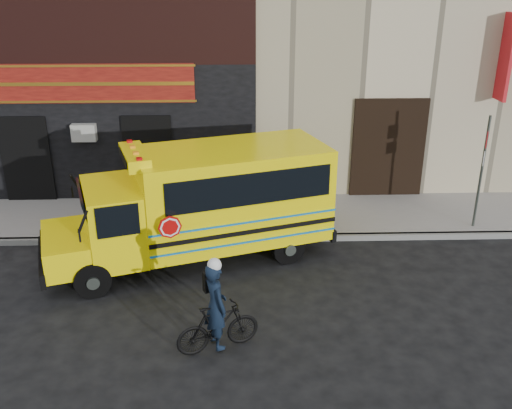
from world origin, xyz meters
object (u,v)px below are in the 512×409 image
object	(u,v)px
bicycle	(218,327)
sign_pole	(482,170)
school_bus	(205,201)
cyclist	(216,308)

from	to	relation	value
bicycle	sign_pole	bearing A→B (deg)	-73.69
school_bus	sign_pole	xyz separation A→B (m)	(7.19, 1.28, 0.26)
cyclist	sign_pole	bearing A→B (deg)	-79.61
school_bus	cyclist	world-z (taller)	school_bus
school_bus	bicycle	size ratio (longest dim) A/B	4.51
school_bus	sign_pole	size ratio (longest dim) A/B	2.24
sign_pole	bicycle	bearing A→B (deg)	-143.50
sign_pole	cyclist	world-z (taller)	sign_pole
bicycle	school_bus	bearing A→B (deg)	-14.23
school_bus	bicycle	bearing A→B (deg)	-84.05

